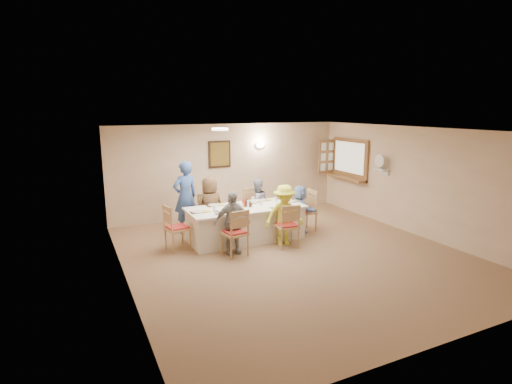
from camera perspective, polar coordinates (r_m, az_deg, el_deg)
name	(u,v)px	position (r m, az deg, el deg)	size (l,w,h in m)	color
ground	(294,255)	(8.22, 5.52, -8.90)	(7.00, 7.00, 0.00)	#886649
room_walls	(296,181)	(7.81, 5.74, 1.55)	(7.00, 7.00, 7.00)	beige
wall_picture	(220,154)	(10.76, -5.23, 5.40)	(0.62, 0.05, 0.72)	#331E11
wall_sconce	(260,145)	(11.18, 0.61, 6.73)	(0.26, 0.09, 0.18)	white
ceiling_light	(220,129)	(8.62, -5.16, 8.93)	(0.36, 0.36, 0.05)	white
serving_hatch	(350,159)	(11.59, 13.27, 4.60)	(0.06, 1.50, 1.15)	brown
hatch_sill	(346,178)	(11.59, 12.69, 2.00)	(0.30, 1.50, 0.05)	brown
shutter_door	(327,157)	(12.03, 10.05, 5.00)	(0.55, 0.04, 1.00)	brown
fan_shelf	(381,169)	(10.53, 17.47, 3.11)	(0.22, 0.36, 0.03)	white
desk_fan	(381,163)	(10.49, 17.40, 3.91)	(0.30, 0.30, 0.28)	#A5A5A8
dining_table	(246,223)	(8.97, -1.47, -4.48)	(2.60, 1.10, 0.76)	white
chair_back_left	(209,214)	(9.46, -6.78, -3.12)	(0.45, 0.45, 0.94)	tan
chair_back_right	(255,208)	(9.89, -0.18, -2.29)	(0.47, 0.47, 0.97)	tan
chair_front_left	(235,232)	(8.01, -3.08, -5.73)	(0.47, 0.47, 0.97)	tan
chair_front_right	(287,225)	(8.52, 4.43, -4.72)	(0.46, 0.46, 0.96)	tan
chair_left_end	(177,227)	(8.46, -11.15, -4.97)	(0.47, 0.47, 0.98)	tan
chair_right_end	(305,211)	(9.65, 6.98, -2.67)	(0.48, 0.48, 0.99)	tan
diner_back_left	(210,206)	(9.29, -6.57, -2.02)	(0.73, 0.53, 1.37)	brown
diner_back_right	(257,204)	(9.75, 0.12, -1.69)	(0.65, 0.54, 1.24)	#888CA4
diner_front_left	(232,223)	(8.07, -3.42, -4.41)	(0.78, 0.37, 1.29)	#9A9A9A
diner_front_right	(284,215)	(8.57, 4.05, -3.34)	(0.92, 0.62, 1.32)	#F0F63D
diner_right_end	(300,209)	(9.56, 6.33, -2.37)	(0.40, 1.06, 1.13)	#83A3DB
caregiver	(185,197)	(9.57, -10.06, -0.69)	(0.71, 0.55, 1.71)	#3D60B0
placemat_fl	(227,214)	(8.27, -4.11, -3.17)	(0.33, 0.25, 0.01)	#472B19
plate_fl	(227,214)	(8.27, -4.11, -3.11)	(0.23, 0.23, 0.01)	white
napkin_fl	(236,213)	(8.29, -2.82, -3.07)	(0.15, 0.15, 0.01)	yellow
placemat_fr	(278,208)	(8.76, 3.22, -2.30)	(0.32, 0.24, 0.01)	#472B19
plate_fr	(278,208)	(8.76, 3.22, -2.24)	(0.24, 0.24, 0.01)	white
napkin_fr	(287,207)	(8.80, 4.41, -2.20)	(0.14, 0.14, 0.01)	yellow
placemat_bl	(214,205)	(9.04, -6.05, -1.91)	(0.33, 0.25, 0.01)	#472B19
plate_bl	(214,205)	(9.03, -6.05, -1.85)	(0.26, 0.26, 0.02)	white
napkin_bl	(222,205)	(9.05, -4.87, -1.82)	(0.14, 0.14, 0.01)	yellow
placemat_br	(262,200)	(9.49, 0.80, -1.18)	(0.37, 0.28, 0.01)	#472B19
plate_br	(262,200)	(9.48, 0.80, -1.12)	(0.24, 0.24, 0.01)	white
napkin_br	(269,200)	(9.52, 1.90, -1.09)	(0.13, 0.13, 0.01)	yellow
placemat_le	(198,212)	(8.50, -8.29, -2.86)	(0.32, 0.24, 0.01)	#472B19
plate_le	(198,212)	(8.50, -8.29, -2.79)	(0.25, 0.25, 0.02)	white
napkin_le	(207,211)	(8.50, -7.03, -2.77)	(0.14, 0.14, 0.01)	yellow
placemat_re	(289,202)	(9.37, 4.79, -1.39)	(0.35, 0.26, 0.01)	#472B19
plate_re	(289,201)	(9.36, 4.79, -1.33)	(0.25, 0.25, 0.02)	white
napkin_re	(297,201)	(9.41, 5.89, -1.30)	(0.14, 0.14, 0.01)	yellow
teacup_a	(217,212)	(8.27, -5.61, -2.92)	(0.11, 0.11, 0.09)	white
teacup_b	(253,199)	(9.50, -0.42, -0.94)	(0.09, 0.09, 0.08)	white
bowl_a	(240,210)	(8.52, -2.31, -2.52)	(0.28, 0.28, 0.06)	white
bowl_b	(254,202)	(9.22, -0.24, -1.37)	(0.25, 0.25, 0.07)	white
condiment_ketchup	(244,202)	(8.84, -1.75, -1.43)	(0.09, 0.09, 0.22)	red
condiment_brown	(247,202)	(8.90, -1.35, -1.49)	(0.08, 0.08, 0.18)	#38180F
condiment_malt	(250,204)	(8.86, -0.87, -1.68)	(0.13, 0.13, 0.14)	#38180F
drinking_glass	(239,205)	(8.84, -2.51, -1.80)	(0.06, 0.06, 0.10)	silver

